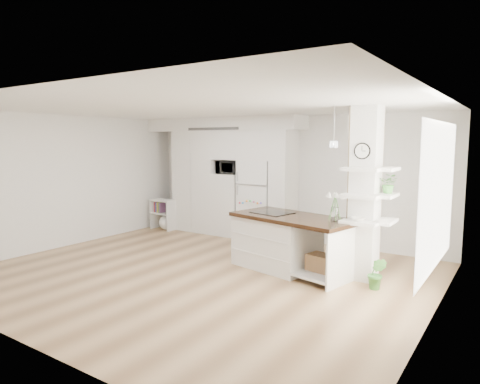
# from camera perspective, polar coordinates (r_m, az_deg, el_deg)

# --- Properties ---
(floor) EXTENTS (7.00, 6.00, 0.01)m
(floor) POSITION_cam_1_polar(r_m,az_deg,el_deg) (7.21, -5.17, -10.71)
(floor) COLOR #A48259
(floor) RESTS_ON ground
(room) EXTENTS (7.04, 6.04, 2.72)m
(room) POSITION_cam_1_polar(r_m,az_deg,el_deg) (6.89, -5.33, 4.18)
(room) COLOR white
(room) RESTS_ON ground
(cabinet_wall) EXTENTS (4.00, 0.71, 2.70)m
(cabinet_wall) POSITION_cam_1_polar(r_m,az_deg,el_deg) (9.90, -2.09, 2.97)
(cabinet_wall) COLOR white
(cabinet_wall) RESTS_ON floor
(refrigerator) EXTENTS (0.78, 0.69, 1.75)m
(refrigerator) POSITION_cam_1_polar(r_m,az_deg,el_deg) (9.47, 2.51, -1.04)
(refrigerator) COLOR white
(refrigerator) RESTS_ON floor
(column) EXTENTS (0.69, 0.90, 2.70)m
(column) POSITION_cam_1_polar(r_m,az_deg,el_deg) (6.81, 16.79, -0.36)
(column) COLOR silver
(column) RESTS_ON floor
(window) EXTENTS (0.00, 2.40, 2.40)m
(window) POSITION_cam_1_polar(r_m,az_deg,el_deg) (5.75, 24.94, -0.50)
(window) COLOR white
(window) RESTS_ON room
(pendant_light) EXTENTS (0.12, 0.12, 0.10)m
(pendant_light) POSITION_cam_1_polar(r_m,az_deg,el_deg) (6.09, 8.15, 6.29)
(pendant_light) COLOR white
(pendant_light) RESTS_ON room
(kitchen_island) EXTENTS (2.24, 1.41, 1.51)m
(kitchen_island) POSITION_cam_1_polar(r_m,az_deg,el_deg) (7.36, 5.64, -6.42)
(kitchen_island) COLOR white
(kitchen_island) RESTS_ON floor
(bookshelf) EXTENTS (0.64, 0.39, 0.74)m
(bookshelf) POSITION_cam_1_polar(r_m,az_deg,el_deg) (10.70, -10.02, -3.24)
(bookshelf) COLOR white
(bookshelf) RESTS_ON floor
(floor_plant_a) EXTENTS (0.29, 0.24, 0.49)m
(floor_plant_a) POSITION_cam_1_polar(r_m,az_deg,el_deg) (6.67, 17.78, -10.30)
(floor_plant_a) COLOR #3B7C31
(floor_plant_a) RESTS_ON floor
(floor_plant_b) EXTENTS (0.31, 0.31, 0.45)m
(floor_plant_b) POSITION_cam_1_polar(r_m,az_deg,el_deg) (7.17, 15.85, -9.17)
(floor_plant_b) COLOR #3B7C31
(floor_plant_b) RESTS_ON floor
(microwave) EXTENTS (0.54, 0.37, 0.30)m
(microwave) POSITION_cam_1_polar(r_m,az_deg,el_deg) (9.76, -1.42, 3.30)
(microwave) COLOR #2D2D2D
(microwave) RESTS_ON cabinet_wall
(shelf_plant) EXTENTS (0.27, 0.23, 0.30)m
(shelf_plant) POSITION_cam_1_polar(r_m,az_deg,el_deg) (6.89, 19.25, 1.07)
(shelf_plant) COLOR #3B7C31
(shelf_plant) RESTS_ON column
(decor_bowl) EXTENTS (0.22, 0.22, 0.05)m
(decor_bowl) POSITION_cam_1_polar(r_m,az_deg,el_deg) (6.67, 15.46, -3.51)
(decor_bowl) COLOR white
(decor_bowl) RESTS_ON column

